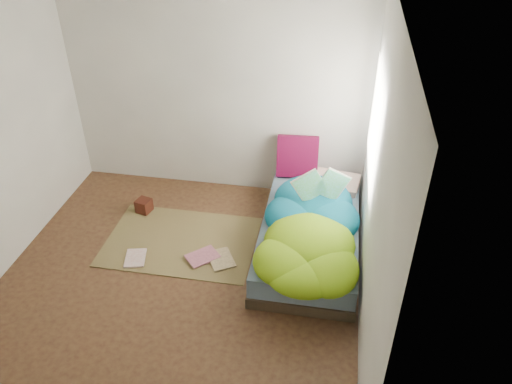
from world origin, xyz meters
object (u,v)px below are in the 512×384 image
bed (310,233)px  wooden_box (144,206)px  pillow_magenta (297,156)px  floor_book_a (125,259)px  floor_book_b (197,250)px  open_book (322,177)px

bed → wooden_box: size_ratio=12.90×
pillow_magenta → floor_book_a: bearing=-142.7°
wooden_box → floor_book_a: size_ratio=0.55×
floor_book_a → floor_book_b: floor_book_b is taller
wooden_box → floor_book_b: size_ratio=0.49×
pillow_magenta → floor_book_b: 1.61m
floor_book_b → pillow_magenta: bearing=100.3°
bed → pillow_magenta: bearing=105.2°
pillow_magenta → floor_book_a: 2.24m
bed → open_book: 0.67m
pillow_magenta → open_book: bearing=-73.5°
open_book → floor_book_a: bearing=-178.5°
open_book → floor_book_b: (-1.22, -0.39, -0.80)m
floor_book_b → bed: bearing=62.4°
floor_book_b → open_book: bearing=65.1°
wooden_box → pillow_magenta: bearing=19.7°
open_book → floor_book_b: size_ratio=1.51×
wooden_box → floor_book_a: (0.11, -0.84, -0.07)m
bed → floor_book_b: 1.20m
wooden_box → floor_book_a: wooden_box is taller
floor_book_a → wooden_box: bearing=83.7°
pillow_magenta → floor_book_a: (-1.61, -1.45, -0.55)m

